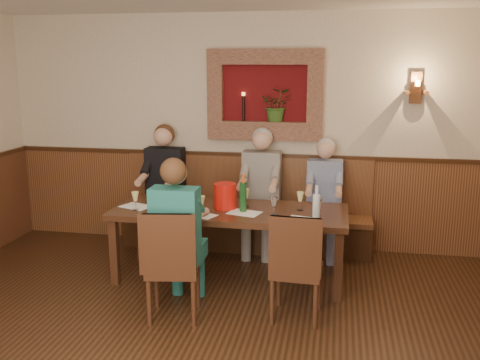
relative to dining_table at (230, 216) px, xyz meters
The scene contains 28 objects.
room_shell 2.21m from the dining_table, 90.00° to the right, with size 6.04×6.04×2.82m.
wainscoting 1.85m from the dining_table, 90.00° to the right, with size 6.02×6.02×1.15m.
wall_niche 1.59m from the dining_table, 77.58° to the left, with size 1.36×0.30×1.06m.
wall_sconce 2.53m from the dining_table, 29.61° to the left, with size 0.25×0.20×0.35m.
dining_table is the anchor object (origin of this frame).
bench 1.01m from the dining_table, 90.00° to the left, with size 3.00×0.45×1.11m.
chair_near_left 1.09m from the dining_table, 107.61° to the right, with size 0.51×0.51×1.01m.
chair_near_right 1.16m from the dining_table, 46.12° to the right, with size 0.46×0.46×0.98m.
person_bench_left 1.30m from the dining_table, 139.89° to the left, with size 0.45×0.55×1.50m.
person_bench_mid 0.86m from the dining_table, 76.54° to the left, with size 0.45×0.55×1.49m.
person_bench_right 1.26m from the dining_table, 41.83° to the left, with size 0.40×0.49×1.38m.
person_chair_front 0.84m from the dining_table, 111.81° to the right, with size 0.42×0.52×1.43m.
spittoon_bucket 0.21m from the dining_table, 153.80° to the left, with size 0.23×0.23×0.26m, color red.
wine_bottle_green_a 0.29m from the dining_table, 22.24° to the right, with size 0.09×0.09×0.39m.
wine_bottle_green_b 0.70m from the dining_table, 164.28° to the left, with size 0.09×0.09×0.42m.
water_bottle 0.99m from the dining_table, 22.09° to the right, with size 0.09×0.09×0.37m.
tasting_sheet_a 0.99m from the dining_table, behind, with size 0.32×0.23×0.00m, color white.
tasting_sheet_b 0.22m from the dining_table, 32.84° to the right, with size 0.31×0.22×0.00m, color white.
tasting_sheet_c 0.79m from the dining_table, 16.77° to the right, with size 0.26×0.18×0.00m, color white.
tasting_sheet_d 0.36m from the dining_table, 128.28° to the right, with size 0.27×0.19×0.00m, color white.
wine_glass_0 0.26m from the dining_table, 37.83° to the left, with size 0.08×0.08×0.19m, color #F9F195, non-canonical shape.
wine_glass_1 0.53m from the dining_table, 17.49° to the right, with size 0.08×0.08×0.19m, color white, non-canonical shape.
wine_glass_2 0.97m from the dining_table, 167.49° to the right, with size 0.08×0.08×0.19m, color #F9F195, non-canonical shape.
wine_glass_3 0.39m from the dining_table, 132.06° to the right, with size 0.08×0.08×0.19m, color #F9F195, non-canonical shape.
wine_glass_4 0.74m from the dining_table, ahead, with size 0.08×0.08×0.19m, color #F9F195, non-canonical shape.
wine_glass_5 0.94m from the dining_table, 11.96° to the right, with size 0.08×0.08×0.19m, color white, non-canonical shape.
wine_glass_6 0.82m from the dining_table, behind, with size 0.08×0.08×0.19m, color white, non-canonical shape.
wine_glass_7 0.55m from the dining_table, 162.34° to the right, with size 0.08×0.08×0.19m, color #F9F195, non-canonical shape.
Camera 1 is at (1.07, -3.34, 2.23)m, focal length 40.00 mm.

